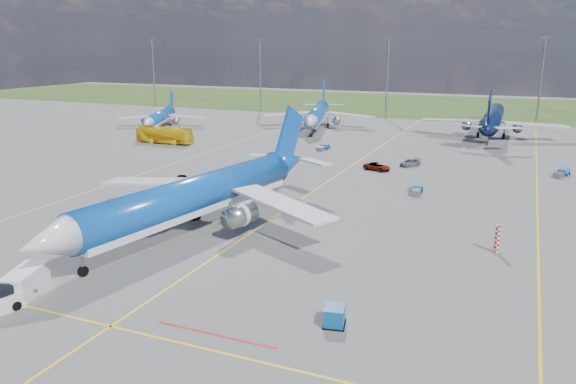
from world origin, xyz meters
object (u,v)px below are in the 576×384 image
at_px(bg_jet_n, 491,136).
at_px(baggage_tug_e, 562,173).
at_px(service_van, 25,282).
at_px(baggage_tug_c, 323,147).
at_px(uld_container, 335,316).
at_px(bg_jet_nnw, 317,129).
at_px(service_car_b, 377,167).
at_px(main_airliner, 196,231).
at_px(warning_post, 497,239).
at_px(bg_jet_nw, 161,128).
at_px(service_car_c, 410,163).
at_px(apron_bus, 164,135).
at_px(baggage_tug_w, 417,189).
at_px(service_car_a, 181,180).

xyz_separation_m(bg_jet_n, baggage_tug_e, (13.31, -38.73, 0.49)).
distance_m(bg_jet_n, service_van, 110.10).
bearing_deg(baggage_tug_c, uld_container, -67.42).
relative_size(bg_jet_nnw, service_car_b, 8.65).
xyz_separation_m(bg_jet_nnw, main_airliner, (14.79, -80.64, 0.00)).
xyz_separation_m(warning_post, bg_jet_nnw, (-46.92, 74.49, -1.50)).
bearing_deg(uld_container, baggage_tug_e, 62.23).
bearing_deg(bg_jet_nnw, main_airliner, -93.94).
distance_m(bg_jet_nw, service_car_c, 70.84).
bearing_deg(apron_bus, bg_jet_nw, 37.79).
bearing_deg(baggage_tug_e, baggage_tug_w, -115.56).
relative_size(bg_jet_nw, bg_jet_n, 0.71).
bearing_deg(bg_jet_nw, apron_bus, -74.66).
bearing_deg(bg_jet_nnw, warning_post, -72.12).
relative_size(service_car_a, baggage_tug_e, 0.82).
bearing_deg(service_car_a, uld_container, -66.79).
relative_size(main_airliner, service_car_c, 11.02).
xyz_separation_m(warning_post, uld_container, (-10.44, -21.07, -0.76)).
relative_size(bg_jet_nnw, baggage_tug_e, 8.32).
xyz_separation_m(bg_jet_nw, service_car_a, (37.73, -47.95, 0.67)).
relative_size(bg_jet_nw, bg_jet_nnw, 0.80).
relative_size(service_car_b, baggage_tug_w, 0.97).
height_order(bg_jet_nw, main_airliner, main_airliner).
bearing_deg(baggage_tug_w, service_van, -124.10).
relative_size(uld_container, apron_bus, 0.14).
distance_m(apron_bus, baggage_tug_w, 61.48).
distance_m(bg_jet_n, baggage_tug_w, 58.86).
height_order(uld_container, service_car_a, uld_container).
distance_m(service_van, service_car_b, 61.39).
height_order(service_van, service_car_c, service_van).
bearing_deg(service_car_c, uld_container, -52.73).
relative_size(bg_jet_n, baggage_tug_w, 9.38).
bearing_deg(bg_jet_nnw, baggage_tug_c, -81.68).
height_order(main_airliner, baggage_tug_w, main_airliner).
relative_size(bg_jet_nw, service_car_c, 7.58).
height_order(bg_jet_n, baggage_tug_c, bg_jet_n).
bearing_deg(service_car_a, service_car_b, 15.71).
bearing_deg(bg_jet_n, uld_container, 86.64).
xyz_separation_m(service_car_a, baggage_tug_c, (10.48, 35.76, -0.19)).
bearing_deg(service_car_b, baggage_tug_w, -126.90).
height_order(warning_post, apron_bus, apron_bus).
distance_m(warning_post, uld_container, 23.53).
distance_m(main_airliner, apron_bus, 60.95).
relative_size(warning_post, baggage_tug_c, 0.65).
relative_size(bg_jet_n, service_car_b, 9.65).
height_order(bg_jet_nw, bg_jet_n, bg_jet_n).
bearing_deg(apron_bus, bg_jet_nnw, -34.68).
distance_m(service_van, service_car_a, 39.55).
bearing_deg(bg_jet_nw, baggage_tug_w, -50.68).
relative_size(uld_container, baggage_tug_e, 0.38).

